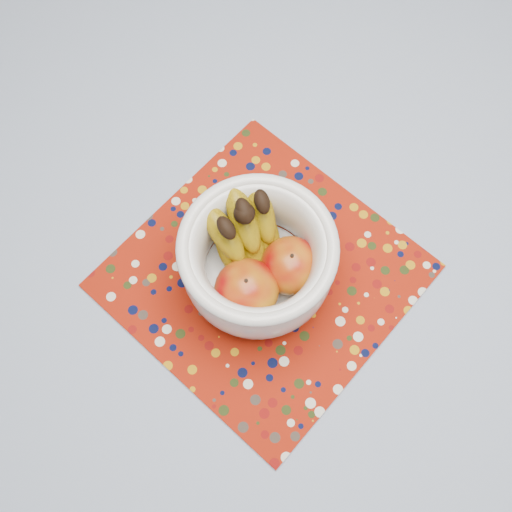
% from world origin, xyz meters
% --- Properties ---
extents(table, '(1.20, 1.20, 0.75)m').
position_xyz_m(table, '(0.00, 0.00, 0.67)').
color(table, brown).
rests_on(table, ground).
extents(tablecloth, '(1.32, 1.32, 0.01)m').
position_xyz_m(tablecloth, '(0.00, 0.00, 0.76)').
color(tablecloth, slate).
rests_on(tablecloth, table).
extents(placemat, '(0.49, 0.49, 0.00)m').
position_xyz_m(placemat, '(-0.09, -0.10, 0.76)').
color(placemat, maroon).
rests_on(placemat, tablecloth).
extents(fruit_bowl, '(0.21, 0.21, 0.15)m').
position_xyz_m(fruit_bowl, '(-0.10, -0.09, 0.83)').
color(fruit_bowl, silver).
rests_on(fruit_bowl, placemat).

